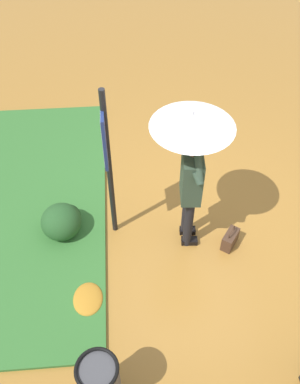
# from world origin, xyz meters

# --- Properties ---
(ground_plane) EXTENTS (18.00, 18.00, 0.00)m
(ground_plane) POSITION_xyz_m (0.00, 0.00, 0.00)
(ground_plane) COLOR #B27A33
(person_with_umbrella) EXTENTS (0.96, 0.96, 2.04)m
(person_with_umbrella) POSITION_xyz_m (-0.21, 0.13, 1.55)
(person_with_umbrella) COLOR black
(person_with_umbrella) RESTS_ON ground_plane
(info_sign_post) EXTENTS (0.44, 0.07, 2.30)m
(info_sign_post) POSITION_xyz_m (-0.06, 1.10, 1.44)
(info_sign_post) COLOR black
(info_sign_post) RESTS_ON ground_plane
(handbag) EXTENTS (0.33, 0.29, 0.37)m
(handbag) POSITION_xyz_m (-0.46, -0.46, 0.13)
(handbag) COLOR #4C3323
(handbag) RESTS_ON ground_plane
(trash_bin) EXTENTS (0.42, 0.42, 0.83)m
(trash_bin) POSITION_xyz_m (-2.30, 1.26, 0.42)
(trash_bin) COLOR #4C4C51
(trash_bin) RESTS_ON ground_plane
(shrub_cluster) EXTENTS (0.60, 0.55, 0.49)m
(shrub_cluster) POSITION_xyz_m (-0.04, 1.80, 0.23)
(shrub_cluster) COLOR #285628
(shrub_cluster) RESTS_ON ground_plane
(leaf_pile_by_bench) EXTENTS (0.46, 0.37, 0.10)m
(leaf_pile_by_bench) POSITION_xyz_m (-1.16, 1.45, 0.05)
(leaf_pile_by_bench) COLOR #C68428
(leaf_pile_by_bench) RESTS_ON ground_plane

